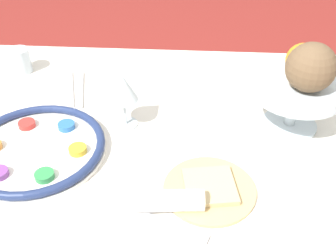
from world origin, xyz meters
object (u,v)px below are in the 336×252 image
(seder_plate, at_px, (35,148))
(cup_mid, at_px, (20,61))
(napkin_roll, at_px, (165,201))
(coconut, at_px, (311,67))
(wine_glass, at_px, (123,89))
(orange_fruit, at_px, (303,60))
(fruit_stand, at_px, (296,92))
(bread_plate, at_px, (209,189))

(seder_plate, xyz_separation_m, cup_mid, (-0.17, 0.38, 0.02))
(napkin_roll, bearing_deg, coconut, 40.81)
(wine_glass, height_order, coconut, coconut)
(seder_plate, height_order, cup_mid, cup_mid)
(seder_plate, distance_m, orange_fruit, 0.67)
(wine_glass, bearing_deg, orange_fruit, 7.67)
(orange_fruit, relative_size, cup_mid, 1.09)
(wine_glass, bearing_deg, fruit_stand, 3.19)
(orange_fruit, height_order, napkin_roll, orange_fruit)
(fruit_stand, height_order, orange_fruit, orange_fruit)
(seder_plate, xyz_separation_m, coconut, (0.63, 0.12, 0.17))
(wine_glass, distance_m, napkin_roll, 0.31)
(fruit_stand, height_order, coconut, coconut)
(coconut, height_order, bread_plate, coconut)
(coconut, bearing_deg, bread_plate, -135.71)
(coconut, relative_size, cup_mid, 1.50)
(bread_plate, relative_size, napkin_roll, 1.23)
(seder_plate, xyz_separation_m, orange_fruit, (0.63, 0.18, 0.16))
(orange_fruit, distance_m, cup_mid, 0.83)
(orange_fruit, bearing_deg, bread_plate, -128.25)
(fruit_stand, xyz_separation_m, cup_mid, (-0.79, 0.23, -0.06))
(seder_plate, xyz_separation_m, fruit_stand, (0.62, 0.15, 0.09))
(coconut, relative_size, napkin_roll, 0.71)
(orange_fruit, bearing_deg, coconut, -88.51)
(cup_mid, bearing_deg, wine_glass, -34.53)
(seder_plate, height_order, wine_glass, wine_glass)
(orange_fruit, bearing_deg, napkin_roll, -133.07)
(orange_fruit, xyz_separation_m, coconut, (0.00, -0.06, 0.02))
(seder_plate, height_order, bread_plate, seder_plate)
(bread_plate, bearing_deg, wine_glass, 134.07)
(wine_glass, height_order, orange_fruit, orange_fruit)
(bread_plate, xyz_separation_m, napkin_roll, (-0.09, -0.05, 0.02))
(orange_fruit, height_order, coconut, coconut)
(seder_plate, distance_m, coconut, 0.66)
(wine_glass, distance_m, fruit_stand, 0.42)
(cup_mid, bearing_deg, bread_plate, -39.15)
(orange_fruit, relative_size, bread_plate, 0.42)
(fruit_stand, relative_size, coconut, 1.96)
(seder_plate, distance_m, wine_glass, 0.25)
(seder_plate, height_order, orange_fruit, orange_fruit)
(bread_plate, bearing_deg, coconut, 44.29)
(fruit_stand, distance_m, napkin_roll, 0.43)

